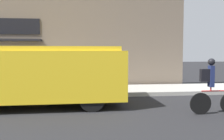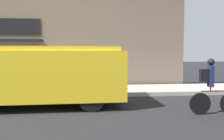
% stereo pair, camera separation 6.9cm
% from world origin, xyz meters
% --- Properties ---
extents(ground_plane, '(70.00, 70.00, 0.00)m').
position_xyz_m(ground_plane, '(0.00, 0.00, 0.00)').
color(ground_plane, '#232326').
extents(sidewalk, '(28.00, 2.55, 0.16)m').
position_xyz_m(sidewalk, '(0.00, 1.27, 0.08)').
color(sidewalk, '#ADAAA3').
rests_on(sidewalk, ground_plane).
extents(storefront, '(15.54, 0.89, 4.86)m').
position_xyz_m(storefront, '(-0.04, 2.79, 2.43)').
color(storefront, '#756656').
rests_on(storefront, ground_plane).
extents(school_bus, '(5.73, 2.63, 1.98)m').
position_xyz_m(school_bus, '(1.29, -1.51, 1.05)').
color(school_bus, yellow).
rests_on(school_bus, ground_plane).
extents(cyclist, '(1.54, 0.20, 1.62)m').
position_xyz_m(cyclist, '(6.26, -3.19, 0.79)').
color(cyclist, black).
rests_on(cyclist, ground_plane).
extents(trash_bin, '(0.62, 0.62, 0.91)m').
position_xyz_m(trash_bin, '(0.63, 2.16, 0.62)').
color(trash_bin, '#38383D').
rests_on(trash_bin, sidewalk).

